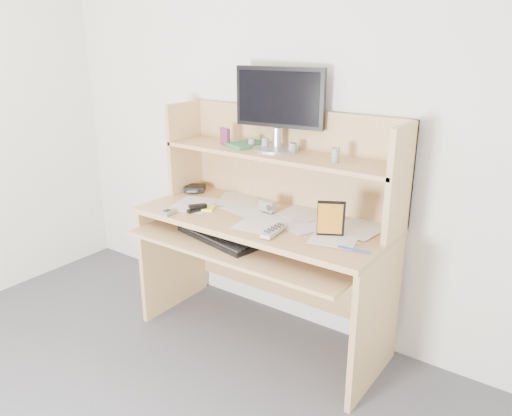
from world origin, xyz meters
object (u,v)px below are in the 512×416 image
Objects in this scene: tv_remote at (274,231)px; game_case at (331,218)px; monitor at (279,106)px; desk at (270,223)px; keyboard at (219,236)px.

tv_remote is 1.05× the size of game_case.
tv_remote is 0.70m from monitor.
tv_remote is at bearing -52.41° from desk.
tv_remote is at bearing 17.00° from keyboard.
desk is 2.62× the size of keyboard.
tv_remote is at bearing 176.07° from game_case.
keyboard is at bearing -119.46° from desk.
tv_remote is (0.33, 0.03, 0.10)m from keyboard.
game_case is at bearing 25.69° from keyboard.
keyboard is at bearing 165.44° from game_case.
monitor reaches higher than keyboard.
desk is at bearing 72.40° from keyboard.
game_case is 0.36× the size of monitor.
game_case is 0.71m from monitor.
game_case is at bearing -15.96° from desk.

